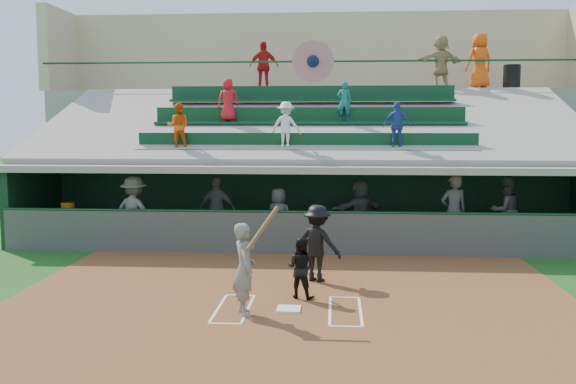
# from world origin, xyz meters

# --- Properties ---
(ground) EXTENTS (100.00, 100.00, 0.00)m
(ground) POSITION_xyz_m (0.00, 0.00, 0.00)
(ground) COLOR #174A14
(ground) RESTS_ON ground
(dirt_slab) EXTENTS (11.00, 9.00, 0.02)m
(dirt_slab) POSITION_xyz_m (0.00, 0.50, 0.01)
(dirt_slab) COLOR brown
(dirt_slab) RESTS_ON ground
(home_plate) EXTENTS (0.43, 0.43, 0.03)m
(home_plate) POSITION_xyz_m (0.00, 0.00, 0.04)
(home_plate) COLOR white
(home_plate) RESTS_ON dirt_slab
(batters_box_chalk) EXTENTS (2.65, 1.85, 0.01)m
(batters_box_chalk) POSITION_xyz_m (0.00, 0.00, 0.02)
(batters_box_chalk) COLOR white
(batters_box_chalk) RESTS_ON dirt_slab
(dugout_floor) EXTENTS (16.00, 3.50, 0.04)m
(dugout_floor) POSITION_xyz_m (0.00, 6.75, 0.02)
(dugout_floor) COLOR gray
(dugout_floor) RESTS_ON ground
(concourse_slab) EXTENTS (20.00, 3.00, 4.60)m
(concourse_slab) POSITION_xyz_m (0.00, 13.50, 2.30)
(concourse_slab) COLOR gray
(concourse_slab) RESTS_ON ground
(grandstand) EXTENTS (20.40, 10.40, 7.80)m
(grandstand) POSITION_xyz_m (-0.01, 10.51, 2.26)
(grandstand) COLOR #474C47
(grandstand) RESTS_ON ground
(batter_at_plate) EXTENTS (0.92, 0.77, 1.95)m
(batter_at_plate) POSITION_xyz_m (-0.76, -0.35, 0.86)
(batter_at_plate) COLOR #60635E
(batter_at_plate) RESTS_ON dirt_slab
(catcher) EXTENTS (0.69, 0.62, 1.19)m
(catcher) POSITION_xyz_m (0.17, 0.82, 0.61)
(catcher) COLOR black
(catcher) RESTS_ON dirt_slab
(home_umpire) EXTENTS (1.22, 0.98, 1.65)m
(home_umpire) POSITION_xyz_m (0.45, 2.19, 0.84)
(home_umpire) COLOR black
(home_umpire) RESTS_ON dirt_slab
(dugout_bench) EXTENTS (13.57, 0.93, 0.41)m
(dugout_bench) POSITION_xyz_m (0.22, 8.00, 0.24)
(dugout_bench) COLOR olive
(dugout_bench) RESTS_ON dugout_floor
(white_table) EXTENTS (0.98, 0.84, 0.74)m
(white_table) POSITION_xyz_m (-6.82, 6.19, 0.41)
(white_table) COLOR white
(white_table) RESTS_ON dugout_floor
(water_cooler) EXTENTS (0.38, 0.38, 0.38)m
(water_cooler) POSITION_xyz_m (-6.77, 6.21, 0.97)
(water_cooler) COLOR orange
(water_cooler) RESTS_ON white_table
(dugout_player_a) EXTENTS (1.39, 1.02, 1.93)m
(dugout_player_a) POSITION_xyz_m (-4.60, 5.49, 1.01)
(dugout_player_a) COLOR #565853
(dugout_player_a) RESTS_ON dugout_floor
(dugout_player_b) EXTENTS (1.16, 0.69, 1.86)m
(dugout_player_b) POSITION_xyz_m (-2.49, 6.44, 0.97)
(dugout_player_b) COLOR #5F615C
(dugout_player_b) RESTS_ON dugout_floor
(dugout_player_c) EXTENTS (0.90, 0.75, 1.57)m
(dugout_player_c) POSITION_xyz_m (-0.73, 6.18, 0.83)
(dugout_player_c) COLOR #60635D
(dugout_player_c) RESTS_ON dugout_floor
(dugout_player_d) EXTENTS (1.71, 1.35, 1.82)m
(dugout_player_d) POSITION_xyz_m (1.53, 6.68, 0.95)
(dugout_player_d) COLOR #51544F
(dugout_player_d) RESTS_ON dugout_floor
(dugout_player_e) EXTENTS (0.82, 0.63, 2.00)m
(dugout_player_e) POSITION_xyz_m (4.00, 5.96, 1.04)
(dugout_player_e) COLOR #555752
(dugout_player_e) RESTS_ON dugout_floor
(dugout_player_f) EXTENTS (1.09, 0.96, 1.86)m
(dugout_player_f) POSITION_xyz_m (5.59, 6.83, 0.97)
(dugout_player_f) COLOR #575954
(dugout_player_f) RESTS_ON dugout_floor
(trash_bin) EXTENTS (0.61, 0.61, 0.91)m
(trash_bin) POSITION_xyz_m (7.23, 12.89, 5.06)
(trash_bin) COLOR black
(trash_bin) RESTS_ON concourse_slab
(concourse_staff_a) EXTENTS (1.14, 0.59, 1.86)m
(concourse_staff_a) POSITION_xyz_m (-1.89, 13.06, 5.53)
(concourse_staff_a) COLOR #A81813
(concourse_staff_a) RESTS_ON concourse_slab
(concourse_staff_b) EXTENTS (1.14, 0.94, 1.99)m
(concourse_staff_b) POSITION_xyz_m (5.92, 12.25, 5.60)
(concourse_staff_b) COLOR #EA500D
(concourse_staff_b) RESTS_ON concourse_slab
(concourse_staff_c) EXTENTS (1.86, 1.12, 1.91)m
(concourse_staff_c) POSITION_xyz_m (4.54, 12.17, 5.56)
(concourse_staff_c) COLOR tan
(concourse_staff_c) RESTS_ON concourse_slab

